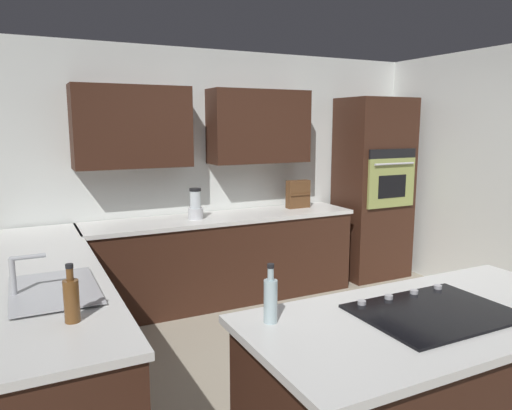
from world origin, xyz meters
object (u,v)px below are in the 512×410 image
(spice_rack, at_px, (298,194))
(oil_bottle, at_px, (271,299))
(blender, at_px, (196,206))
(sink_unit, at_px, (52,289))
(dish_soap_bottle, at_px, (71,299))
(cooktop, at_px, (433,312))
(wall_oven, at_px, (373,189))

(spice_rack, height_order, oil_bottle, spice_rack)
(blender, bearing_deg, oil_bottle, 78.42)
(spice_rack, bearing_deg, oil_bottle, 56.35)
(sink_unit, xyz_separation_m, oil_bottle, (-0.90, 0.91, 0.10))
(dish_soap_bottle, bearing_deg, sink_unit, -83.05)
(sink_unit, bearing_deg, blender, -130.82)
(sink_unit, height_order, cooktop, sink_unit)
(dish_soap_bottle, bearing_deg, spice_rack, -139.48)
(blender, bearing_deg, spice_rack, -175.18)
(spice_rack, bearing_deg, sink_unit, 33.30)
(wall_oven, bearing_deg, cooktop, 55.03)
(wall_oven, bearing_deg, sink_unit, 24.49)
(spice_rack, distance_m, oil_bottle, 3.20)
(wall_oven, bearing_deg, blender, 0.55)
(cooktop, bearing_deg, oil_bottle, -18.58)
(wall_oven, height_order, cooktop, wall_oven)
(spice_rack, xyz_separation_m, oil_bottle, (1.77, 2.66, -0.04))
(sink_unit, distance_m, cooktop, 2.05)
(dish_soap_bottle, bearing_deg, blender, -122.70)
(wall_oven, bearing_deg, oil_bottle, 42.93)
(sink_unit, relative_size, dish_soap_bottle, 2.44)
(wall_oven, xyz_separation_m, cooktop, (1.99, 2.84, -0.16))
(cooktop, height_order, dish_soap_bottle, dish_soap_bottle)
(sink_unit, relative_size, blender, 2.27)
(wall_oven, bearing_deg, spice_rack, -4.80)
(spice_rack, height_order, dish_soap_bottle, spice_rack)
(wall_oven, distance_m, spice_rack, 1.00)
(sink_unit, distance_m, blender, 2.19)
(wall_oven, xyz_separation_m, oil_bottle, (2.77, 2.58, -0.05))
(blender, relative_size, dish_soap_bottle, 1.07)
(cooktop, bearing_deg, spice_rack, -108.67)
(spice_rack, distance_m, dish_soap_bottle, 3.45)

